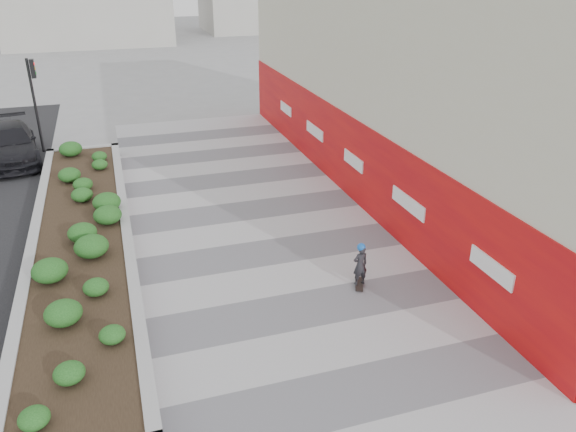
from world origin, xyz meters
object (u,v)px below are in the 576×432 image
planter (81,236)px  traffic_signal_near (34,92)px  skateboarder (360,265)px  car_dark (9,144)px

planter → traffic_signal_near: bearing=99.3°
traffic_signal_near → skateboarder: size_ratio=3.19×
car_dark → traffic_signal_near: bearing=28.0°
planter → skateboarder: skateboarder is taller
planter → car_dark: (-3.01, 9.54, 0.36)m
planter → skateboarder: size_ratio=13.68×
traffic_signal_near → car_dark: traffic_signal_near is taller
skateboarder → car_dark: (-10.21, 14.15, 0.11)m
planter → car_dark: bearing=107.5°
traffic_signal_near → skateboarder: (8.92, -15.11, -2.09)m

